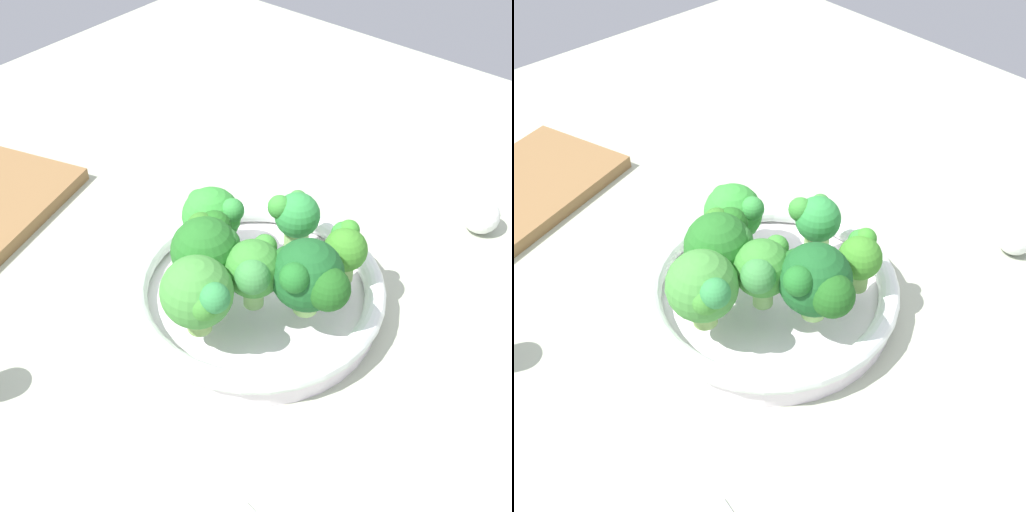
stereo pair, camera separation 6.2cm
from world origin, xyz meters
TOP-DOWN VIEW (x-y plane):
  - ground_plane at (0.00, 0.00)cm, footprint 130.00×130.00cm
  - bowl at (2.70, -0.75)cm, footprint 25.60×25.60cm
  - broccoli_floret_0 at (3.96, 6.00)cm, footprint 5.96×6.73cm
  - broccoli_floret_1 at (9.08, -0.58)cm, footprint 4.65×4.89cm
  - broccoli_floret_2 at (0.05, -2.84)cm, footprint 6.35×5.45cm
  - broccoli_floret_3 at (-0.81, 2.05)cm, footprint 7.13×6.45cm
  - broccoli_floret_4 at (2.26, -7.15)cm, footprint 7.45×8.02cm
  - broccoli_floret_5 at (-5.55, -1.14)cm, footprint 6.49×7.26cm
  - broccoli_floret_6 at (8.39, -7.01)cm, footprint 4.59×4.40cm
  - garlic_bulb at (28.14, -12.84)cm, footprint 4.10×4.10cm

SIDE VIEW (x-z plane):
  - ground_plane at x=0.00cm, z-range -2.50..0.00cm
  - bowl at x=2.70cm, z-range 0.04..3.86cm
  - garlic_bulb at x=28.14cm, z-range 0.00..4.10cm
  - broccoli_floret_0 at x=3.96cm, z-range 4.14..10.74cm
  - broccoli_floret_6 at x=8.39cm, z-range 4.56..10.41cm
  - broccoli_floret_1 at x=9.08cm, z-range 4.48..10.75cm
  - broccoli_floret_4 at x=2.26cm, z-range 4.43..12.18cm
  - broccoli_floret_2 at x=0.05cm, z-range 4.75..11.94cm
  - broccoli_floret_5 at x=-5.55cm, z-range 4.49..12.35cm
  - broccoli_floret_3 at x=-0.81cm, z-range 4.73..12.75cm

